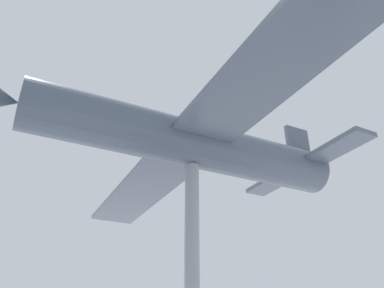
% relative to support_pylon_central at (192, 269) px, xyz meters
% --- Properties ---
extents(support_pylon_central, '(0.46, 0.46, 6.71)m').
position_rel_support_pylon_central_xyz_m(support_pylon_central, '(0.00, 0.00, 0.00)').
color(support_pylon_central, '#999EA3').
rests_on(support_pylon_central, ground_plane).
extents(suspended_airplane, '(20.02, 13.12, 2.73)m').
position_rel_support_pylon_central_xyz_m(suspended_airplane, '(0.05, 0.21, 4.18)').
color(suspended_airplane, '#4C5666').
rests_on(suspended_airplane, support_pylon_central).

